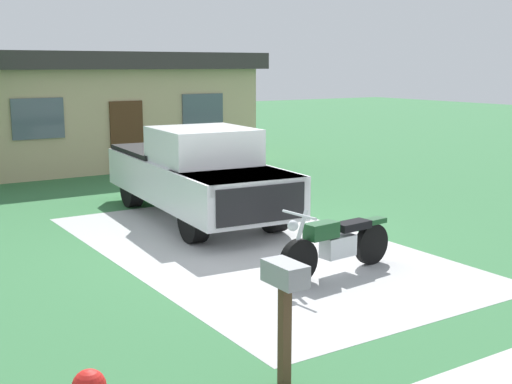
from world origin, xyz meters
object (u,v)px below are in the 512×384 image
object	(u,v)px
motorcycle	(336,243)
neighbor_house	(96,107)
mailbox	(285,290)
pickup_truck	(195,172)

from	to	relation	value
motorcycle	neighbor_house	bearing A→B (deg)	85.50
mailbox	neighbor_house	bearing A→B (deg)	76.58
mailbox	pickup_truck	bearing A→B (deg)	68.95
motorcycle	mailbox	xyz separation A→B (m)	(-2.73, -2.52, 0.51)
mailbox	neighbor_house	distance (m)	16.31
motorcycle	neighbor_house	xyz separation A→B (m)	(1.05, 13.33, 1.32)
motorcycle	pickup_truck	distance (m)	4.58
motorcycle	mailbox	bearing A→B (deg)	-137.36
motorcycle	pickup_truck	xyz separation A→B (m)	(-0.01, 4.55, 0.48)
pickup_truck	neighbor_house	size ratio (longest dim) A/B	0.60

